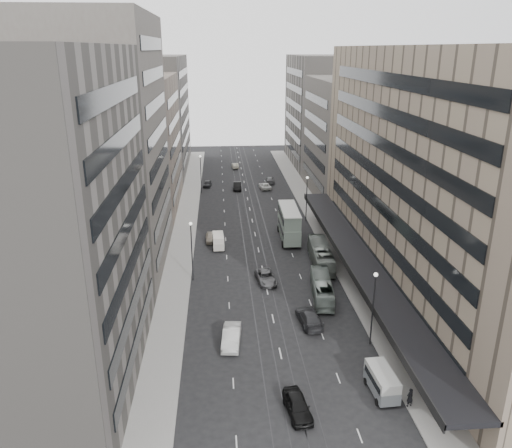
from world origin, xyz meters
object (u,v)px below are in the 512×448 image
object	(u,v)px
bus_near	(322,288)
double_decker	(289,223)
panel_van	(218,241)
sedan_2	(266,277)
sedan_0	(298,406)
bus_far	(321,255)
vw_microbus	(382,381)
sedan_1	(231,337)
pedestrian	(410,397)

from	to	relation	value
bus_near	double_decker	world-z (taller)	double_decker
panel_van	sedan_2	xyz separation A→B (m)	(6.30, -12.37, -0.59)
panel_van	sedan_0	world-z (taller)	panel_van
bus_far	double_decker	world-z (taller)	double_decker
panel_van	sedan_2	world-z (taller)	panel_van
vw_microbus	panel_van	size ratio (longest dim) A/B	1.21
vw_microbus	sedan_1	bearing A→B (deg)	141.84
vw_microbus	pedestrian	xyz separation A→B (m)	(1.86, -2.00, -0.28)
double_decker	vw_microbus	distance (m)	39.29
vw_microbus	panel_van	xyz separation A→B (m)	(-14.54, 36.04, -0.05)
bus_near	panel_van	world-z (taller)	bus_near
bus_far	vw_microbus	distance (m)	28.62
sedan_1	sedan_2	size ratio (longest dim) A/B	1.02
panel_van	sedan_0	size ratio (longest dim) A/B	0.81
bus_far	sedan_0	distance (m)	31.68
bus_far	vw_microbus	bearing A→B (deg)	93.25
panel_van	pedestrian	world-z (taller)	panel_van
double_decker	vw_microbus	world-z (taller)	double_decker
sedan_0	sedan_1	bearing A→B (deg)	108.21
bus_near	double_decker	distance (m)	20.53
sedan_1	sedan_0	bearing A→B (deg)	-58.66
sedan_2	pedestrian	size ratio (longest dim) A/B	2.80
bus_near	bus_far	distance (m)	10.08
vw_microbus	sedan_1	size ratio (longest dim) A/B	0.88
panel_van	pedestrian	distance (m)	41.43
sedan_0	sedan_1	size ratio (longest dim) A/B	0.89
double_decker	sedan_2	world-z (taller)	double_decker
sedan_0	pedestrian	distance (m)	9.84
sedan_1	sedan_2	xyz separation A→B (m)	(5.07, 14.49, -0.15)
bus_far	panel_van	world-z (taller)	bus_far
sedan_1	sedan_2	distance (m)	15.35
vw_microbus	sedan_0	distance (m)	8.24
bus_near	sedan_2	world-z (taller)	bus_near
panel_van	sedan_0	distance (m)	38.60
double_decker	panel_van	xyz separation A→B (m)	(-11.54, -3.10, -1.59)
double_decker	sedan_2	xyz separation A→B (m)	(-5.24, -15.48, -2.18)
sedan_0	panel_van	bearing A→B (deg)	92.48
vw_microbus	sedan_0	xyz separation A→B (m)	(-7.98, -1.99, -0.55)
bus_near	sedan_1	world-z (taller)	bus_near
sedan_2	double_decker	bearing A→B (deg)	64.72
double_decker	bus_far	bearing A→B (deg)	-72.08
bus_near	panel_van	xyz separation A→B (m)	(-12.86, 17.33, -0.05)
sedan_2	sedan_0	bearing A→B (deg)	-95.97
bus_near	sedan_0	size ratio (longest dim) A/B	2.07
bus_near	sedan_0	bearing A→B (deg)	79.52
panel_van	sedan_1	bearing A→B (deg)	-89.63
bus_near	sedan_0	world-z (taller)	bus_near
bus_near	pedestrian	size ratio (longest dim) A/B	5.32
bus_near	vw_microbus	xyz separation A→B (m)	(1.69, -18.71, -0.00)
bus_far	double_decker	xyz separation A→B (m)	(-3.17, 10.52, 1.33)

